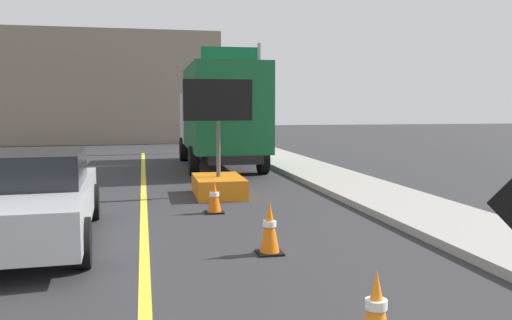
{
  "coord_description": "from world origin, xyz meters",
  "views": [
    {
      "loc": [
        0.02,
        -0.58,
        2.06
      ],
      "look_at": [
        1.09,
        4.51,
        1.55
      ],
      "focal_mm": 37.69,
      "sensor_mm": 36.0,
      "label": 1
    }
  ],
  "objects_px": {
    "arrow_board_trailer": "(218,175)",
    "traffic_cone_near_sign": "(376,310)",
    "pickup_car": "(28,197)",
    "highway_guide_sign": "(243,78)",
    "traffic_cone_far_lane": "(214,197)",
    "box_truck": "(220,114)",
    "traffic_cone_mid_lane": "(270,228)"
  },
  "relations": [
    {
      "from": "pickup_car",
      "to": "traffic_cone_near_sign",
      "type": "distance_m",
      "value": 5.8
    },
    {
      "from": "pickup_car",
      "to": "highway_guide_sign",
      "type": "xyz_separation_m",
      "value": [
        6.27,
        15.91,
        2.73
      ]
    },
    {
      "from": "pickup_car",
      "to": "highway_guide_sign",
      "type": "bearing_deg",
      "value": 68.48
    },
    {
      "from": "pickup_car",
      "to": "traffic_cone_near_sign",
      "type": "xyz_separation_m",
      "value": [
        3.63,
        -4.51,
        -0.35
      ]
    },
    {
      "from": "box_truck",
      "to": "arrow_board_trailer",
      "type": "bearing_deg",
      "value": -98.53
    },
    {
      "from": "traffic_cone_far_lane",
      "to": "pickup_car",
      "type": "bearing_deg",
      "value": -151.07
    },
    {
      "from": "traffic_cone_near_sign",
      "to": "highway_guide_sign",
      "type": "bearing_deg",
      "value": 82.64
    },
    {
      "from": "traffic_cone_near_sign",
      "to": "pickup_car",
      "type": "bearing_deg",
      "value": 128.88
    },
    {
      "from": "pickup_car",
      "to": "traffic_cone_mid_lane",
      "type": "bearing_deg",
      "value": -21.98
    },
    {
      "from": "traffic_cone_mid_lane",
      "to": "pickup_car",
      "type": "bearing_deg",
      "value": 158.02
    },
    {
      "from": "pickup_car",
      "to": "traffic_cone_far_lane",
      "type": "distance_m",
      "value": 3.52
    },
    {
      "from": "box_truck",
      "to": "traffic_cone_near_sign",
      "type": "bearing_deg",
      "value": -92.71
    },
    {
      "from": "traffic_cone_near_sign",
      "to": "traffic_cone_far_lane",
      "type": "distance_m",
      "value": 6.23
    },
    {
      "from": "highway_guide_sign",
      "to": "traffic_cone_mid_lane",
      "type": "distance_m",
      "value": 17.79
    },
    {
      "from": "box_truck",
      "to": "traffic_cone_mid_lane",
      "type": "xyz_separation_m",
      "value": [
        -0.85,
        -10.88,
        -1.45
      ]
    },
    {
      "from": "arrow_board_trailer",
      "to": "pickup_car",
      "type": "height_order",
      "value": "arrow_board_trailer"
    },
    {
      "from": "box_truck",
      "to": "traffic_cone_near_sign",
      "type": "xyz_separation_m",
      "value": [
        -0.66,
        -13.99,
        -1.48
      ]
    },
    {
      "from": "box_truck",
      "to": "traffic_cone_mid_lane",
      "type": "distance_m",
      "value": 11.01
    },
    {
      "from": "highway_guide_sign",
      "to": "box_truck",
      "type": "bearing_deg",
      "value": -107.1
    },
    {
      "from": "arrow_board_trailer",
      "to": "highway_guide_sign",
      "type": "xyz_separation_m",
      "value": [
        2.84,
        12.19,
        2.94
      ]
    },
    {
      "from": "pickup_car",
      "to": "traffic_cone_near_sign",
      "type": "bearing_deg",
      "value": -51.12
    },
    {
      "from": "arrow_board_trailer",
      "to": "traffic_cone_near_sign",
      "type": "xyz_separation_m",
      "value": [
        0.2,
        -8.23,
        -0.14
      ]
    },
    {
      "from": "pickup_car",
      "to": "highway_guide_sign",
      "type": "distance_m",
      "value": 17.31
    },
    {
      "from": "traffic_cone_far_lane",
      "to": "arrow_board_trailer",
      "type": "bearing_deg",
      "value": 79.78
    },
    {
      "from": "traffic_cone_far_lane",
      "to": "box_truck",
      "type": "bearing_deg",
      "value": 81.03
    },
    {
      "from": "arrow_board_trailer",
      "to": "box_truck",
      "type": "height_order",
      "value": "box_truck"
    },
    {
      "from": "arrow_board_trailer",
      "to": "highway_guide_sign",
      "type": "bearing_deg",
      "value": 76.88
    },
    {
      "from": "traffic_cone_near_sign",
      "to": "box_truck",
      "type": "bearing_deg",
      "value": 87.29
    },
    {
      "from": "arrow_board_trailer",
      "to": "highway_guide_sign",
      "type": "relative_size",
      "value": 0.54
    },
    {
      "from": "arrow_board_trailer",
      "to": "pickup_car",
      "type": "xyz_separation_m",
      "value": [
        -3.43,
        -3.72,
        0.22
      ]
    },
    {
      "from": "traffic_cone_mid_lane",
      "to": "traffic_cone_far_lane",
      "type": "xyz_separation_m",
      "value": [
        -0.38,
        3.08,
        -0.06
      ]
    },
    {
      "from": "pickup_car",
      "to": "traffic_cone_near_sign",
      "type": "height_order",
      "value": "pickup_car"
    }
  ]
}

